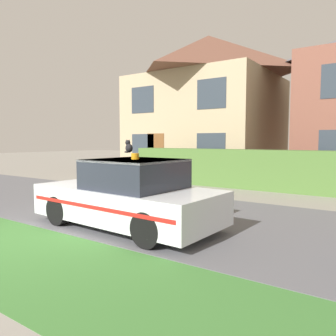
% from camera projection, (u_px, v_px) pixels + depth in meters
% --- Properties ---
extents(ground_plane, '(80.00, 80.00, 0.00)m').
position_uv_depth(ground_plane, '(8.00, 239.00, 5.83)').
color(ground_plane, gray).
extents(road_strip, '(28.00, 5.03, 0.01)m').
position_uv_depth(road_strip, '(130.00, 208.00, 8.54)').
color(road_strip, '#5B5B60').
rests_on(road_strip, ground).
extents(garden_hedge, '(9.69, 0.84, 1.42)m').
position_uv_depth(garden_hedge, '(247.00, 169.00, 12.02)').
color(garden_hedge, '#4C7233').
rests_on(garden_hedge, ground).
extents(police_car, '(3.96, 1.89, 1.50)m').
position_uv_depth(police_car, '(129.00, 196.00, 6.56)').
color(police_car, black).
rests_on(police_car, road_strip).
extents(cat, '(0.25, 0.28, 0.27)m').
position_uv_depth(cat, '(129.00, 147.00, 6.69)').
color(cat, black).
rests_on(cat, police_car).
extents(house_left, '(7.33, 6.97, 7.42)m').
position_uv_depth(house_left, '(208.00, 103.00, 18.00)').
color(house_left, tan).
rests_on(house_left, ground).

